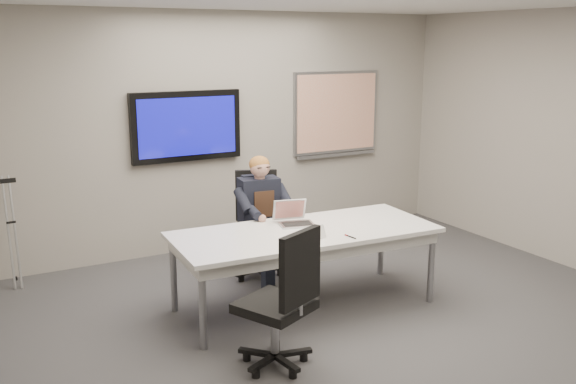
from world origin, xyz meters
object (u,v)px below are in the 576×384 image
office_chair_near (280,325)px  laptop (294,218)px  seated_person (267,233)px  office_chair_far (258,244)px  conference_table (305,239)px

office_chair_near → laptop: office_chair_near is taller
laptop → seated_person: bearing=108.8°
office_chair_far → office_chair_near: office_chair_near is taller
office_chair_near → laptop: bearing=-148.4°
office_chair_far → laptop: office_chair_far is taller
conference_table → laptop: size_ratio=6.79×
office_chair_near → seated_person: (0.72, 1.64, 0.18)m
seated_person → laptop: (0.04, -0.49, 0.28)m
conference_table → seated_person: bearing=95.6°
laptop → office_chair_far: bearing=105.7°
office_chair_far → seated_person: bearing=-72.0°
seated_person → laptop: size_ratio=3.58×
conference_table → office_chair_far: 1.02m
office_chair_near → laptop: 1.45m
seated_person → laptop: seated_person is taller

